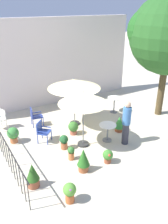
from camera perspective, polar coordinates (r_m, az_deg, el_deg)
name	(u,v)px	position (r m, az deg, el deg)	size (l,w,h in m)	color
ground_plane	(86,137)	(9.76, 0.38, -6.08)	(60.00, 60.00, 0.00)	beige
villa_facade	(43,64)	(12.43, -9.78, 11.45)	(10.29, 0.30, 4.42)	silver
terrace_railing	(4,145)	(8.44, -18.79, -7.56)	(0.03, 5.29, 1.01)	black
patio_umbrella_0	(74,84)	(10.05, -2.42, 6.76)	(2.26, 2.26, 2.16)	#2D2D2D
patio_umbrella_1	(83,98)	(8.38, -0.22, 3.29)	(1.82, 1.82, 2.23)	#2D2D2D
cafe_table_0	(108,130)	(9.34, 5.70, -4.25)	(0.68, 0.68, 0.71)	white
cafe_table_1	(114,102)	(11.82, 7.32, 2.39)	(0.68, 0.68, 0.78)	white
patio_chair_1	(0,118)	(10.78, -19.54, -1.36)	(0.58, 0.58, 0.88)	white
patio_chair_2	(35,116)	(10.65, -11.74, -0.86)	(0.55, 0.50, 0.85)	#304297
patio_chair_3	(42,130)	(9.38, -10.03, -4.39)	(0.64, 0.64, 0.84)	#284197
potted_plant_0	(83,159)	(7.73, -0.14, -11.36)	(0.41, 0.41, 0.83)	#9B5430
potted_plant_1	(33,175)	(7.33, -12.28, -14.64)	(0.39, 0.39, 0.81)	brown
potted_plant_2	(119,123)	(10.14, 8.53, -2.72)	(0.44, 0.44, 0.69)	#9D4E2C
potted_plant_3	(64,141)	(8.91, -4.87, -7.07)	(0.33, 0.33, 0.56)	#B3623C
potted_plant_4	(71,153)	(8.35, -3.12, -9.79)	(0.24, 0.24, 0.50)	#CD703E
potted_plant_5	(70,192)	(6.77, -3.51, -18.62)	(0.37, 0.37, 0.61)	#BC5B2D
potted_plant_6	(13,134)	(9.65, -16.73, -5.11)	(0.46, 0.48, 0.65)	#B46138
potted_plant_7	(73,127)	(9.83, -2.58, -3.75)	(0.43, 0.43, 0.57)	#AE5B42
potted_plant_8	(108,156)	(8.22, 5.77, -10.47)	(0.36, 0.36, 0.49)	brown
standing_person	(126,122)	(9.05, 10.18, -2.49)	(0.42, 0.42, 1.76)	#33333D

